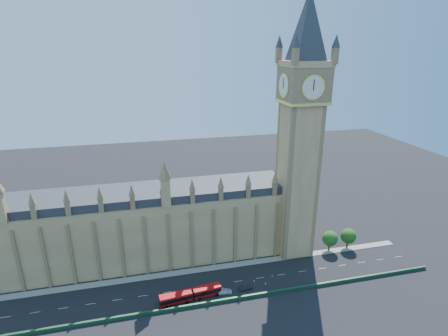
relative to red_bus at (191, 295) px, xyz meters
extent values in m
plane|color=black|center=(5.13, 5.26, -1.78)|extent=(400.00, 400.00, 0.00)
cube|color=#A88051|center=(-19.87, 27.26, 10.72)|extent=(120.00, 20.00, 25.00)
cube|color=#2D3035|center=(-19.87, 27.26, 24.72)|extent=(120.00, 18.00, 3.00)
cube|color=#A88051|center=(43.13, 19.26, 27.22)|extent=(12.00, 12.00, 58.00)
cube|color=olive|center=(43.13, 19.26, 62.22)|extent=(14.00, 14.00, 12.00)
cylinder|color=silver|center=(43.13, 12.11, 62.22)|extent=(7.20, 0.30, 7.20)
cube|color=#A88051|center=(43.13, 19.26, 69.22)|extent=(14.50, 14.50, 2.00)
cube|color=#1E4C2D|center=(5.13, -3.74, -1.18)|extent=(160.00, 0.60, 1.20)
cube|color=gray|center=(5.13, 14.76, -1.70)|extent=(160.00, 3.00, 0.16)
cylinder|color=#382619|center=(57.13, 15.26, 0.22)|extent=(0.70, 0.70, 4.00)
sphere|color=#1D4813|center=(57.13, 15.26, 3.72)|extent=(6.00, 6.00, 6.00)
sphere|color=#1D4813|center=(57.93, 15.56, 4.32)|extent=(4.38, 4.38, 4.38)
cylinder|color=#382619|center=(65.13, 15.26, 0.22)|extent=(0.70, 0.70, 4.00)
sphere|color=#1D4813|center=(65.13, 15.26, 3.72)|extent=(6.00, 6.00, 6.00)
sphere|color=#1D4813|center=(65.93, 15.56, 4.32)|extent=(4.38, 4.38, 4.38)
cube|color=#B80C0E|center=(-4.79, -0.53, -0.09)|extent=(10.36, 3.91, 3.37)
cube|color=#B80C0E|center=(5.37, 0.60, -0.09)|extent=(9.24, 3.79, 3.37)
cube|color=black|center=(-4.79, -0.53, 0.31)|extent=(10.41, 3.97, 1.28)
cube|color=black|center=(5.37, 0.60, 0.31)|extent=(9.30, 3.84, 1.28)
cylinder|color=black|center=(0.01, 0.00, -0.26)|extent=(1.17, 2.78, 2.70)
cylinder|color=black|center=(-7.84, -2.29, -1.21)|extent=(1.15, 0.46, 1.12)
cylinder|color=black|center=(-8.16, 0.50, -1.21)|extent=(1.15, 0.46, 1.12)
cylinder|color=black|center=(-1.41, -1.57, -1.21)|extent=(1.15, 0.46, 1.12)
cylinder|color=black|center=(-1.73, 1.22, -1.21)|extent=(1.15, 0.46, 1.12)
cylinder|color=black|center=(2.67, -1.11, -1.21)|extent=(1.15, 0.46, 1.12)
cylinder|color=black|center=(2.36, 1.68, -1.21)|extent=(1.15, 0.46, 1.12)
cylinder|color=black|center=(8.39, -0.48, -1.21)|extent=(1.15, 0.46, 1.12)
cylinder|color=black|center=(8.08, 2.31, -1.21)|extent=(1.15, 0.46, 1.12)
imported|color=#3C3E43|center=(18.41, 0.64, -0.99)|extent=(4.65, 1.99, 1.57)
imported|color=#929399|center=(10.66, 0.43, -0.95)|extent=(5.04, 1.86, 1.65)
imported|color=white|center=(11.13, 0.37, -1.05)|extent=(5.11, 2.27, 1.46)
cube|color=black|center=(20.04, 1.50, -1.75)|extent=(0.48, 0.48, 0.05)
cone|color=#F2420C|center=(20.04, 1.50, -1.37)|extent=(0.53, 0.53, 0.80)
cylinder|color=white|center=(20.04, 1.50, -1.26)|extent=(0.39, 0.39, 0.14)
cube|color=black|center=(25.74, 1.44, -1.76)|extent=(0.42, 0.42, 0.04)
cone|color=#DA610B|center=(25.74, 1.44, -1.44)|extent=(0.47, 0.47, 0.67)
cylinder|color=white|center=(25.74, 1.44, -1.34)|extent=(0.33, 0.33, 0.11)
cube|color=black|center=(29.39, 4.78, -1.76)|extent=(0.51, 0.51, 0.04)
cone|color=#F93D0D|center=(29.39, 4.78, -1.44)|extent=(0.56, 0.56, 0.67)
cylinder|color=white|center=(29.39, 4.78, -1.34)|extent=(0.33, 0.33, 0.12)
cube|color=black|center=(22.42, 3.72, -1.76)|extent=(0.48, 0.48, 0.04)
cone|color=orange|center=(22.42, 3.72, -1.44)|extent=(0.53, 0.53, 0.67)
cylinder|color=white|center=(22.42, 3.72, -1.34)|extent=(0.33, 0.33, 0.11)
camera|label=1|loc=(-11.03, -91.39, 74.29)|focal=28.00mm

